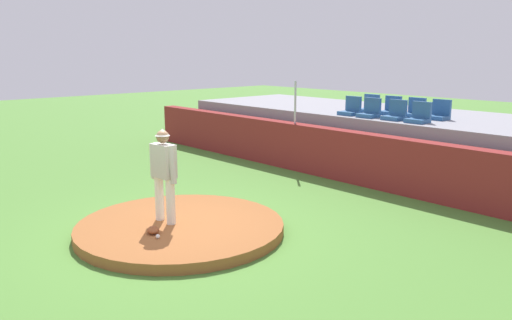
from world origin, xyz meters
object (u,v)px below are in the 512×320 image
Objects in this scene: fielding_glove at (153,230)px; pitcher at (164,169)px; stadium_chair_5 at (391,109)px; stadium_chair_7 at (439,113)px; stadium_chair_4 at (369,107)px; stadium_chair_0 at (351,109)px; stadium_chair_2 at (395,114)px; stadium_chair_3 at (419,116)px; stadium_chair_1 at (370,111)px; stadium_chair_6 at (415,111)px; baseball at (158,236)px.

pitcher is at bearing 155.79° from fielding_glove.
stadium_chair_5 is 1.00× the size of stadium_chair_7.
pitcher is at bearing 96.59° from stadium_chair_4.
stadium_chair_4 is at bearing -87.41° from stadium_chair_0.
stadium_chair_2 is 0.68m from stadium_chair_3.
stadium_chair_2 is at bearing -176.31° from stadium_chair_1.
stadium_chair_0 is at bearing -0.91° from stadium_chair_3.
stadium_chair_6 is 0.69m from stadium_chair_7.
stadium_chair_6 reaches higher than pitcher.
stadium_chair_2 and stadium_chair_6 have the same top height.
pitcher is 3.43× the size of stadium_chair_3.
stadium_chair_0 is 1.00× the size of stadium_chair_6.
stadium_chair_4 reaches higher than pitcher.
stadium_chair_3 and stadium_chair_5 have the same top height.
stadium_chair_7 is (1.29, 7.30, 0.53)m from pitcher.
stadium_chair_3 is at bearing -179.43° from stadium_chair_1.
stadium_chair_6 is (0.22, 7.79, 1.47)m from fielding_glove.
stadium_chair_1 and stadium_chair_6 have the same top height.
stadium_chair_4 is at bearing -0.77° from stadium_chair_6.
fielding_glove is at bearing 83.30° from stadium_chair_7.
fielding_glove is 0.60× the size of stadium_chair_0.
pitcher is 7.35m from stadium_chair_6.
stadium_chair_4 is (-1.22, 7.81, 1.47)m from fielding_glove.
fielding_glove is 0.60× the size of stadium_chair_4.
stadium_chair_7 is (0.69, -0.00, 0.00)m from stadium_chair_6.
stadium_chair_0 is at bearing 32.35° from stadium_chair_6.
stadium_chair_5 is (-1.39, 0.91, 0.00)m from stadium_chair_3.
stadium_chair_1 is (-0.15, 6.37, 0.53)m from pitcher.
baseball is 8.03m from stadium_chair_5.
stadium_chair_1 is 1.18m from stadium_chair_4.
stadium_chair_5 is at bearing 86.76° from pitcher.
stadium_chair_1 is 1.00× the size of stadium_chair_7.
stadium_chair_0 is 1.00× the size of stadium_chair_3.
stadium_chair_4 is at bearing 127.18° from fielding_glove.
fielding_glove is 7.08m from stadium_chair_3.
fielding_glove is 7.93m from stadium_chair_5.
stadium_chair_5 and stadium_chair_6 have the same top height.
stadium_chair_2 is 1.00× the size of stadium_chair_3.
stadium_chair_4 is 1.00× the size of stadium_chair_6.
baseball is 0.15× the size of stadium_chair_1.
stadium_chair_6 is (0.59, 7.30, 0.53)m from pitcher.
pitcher is 3.43× the size of stadium_chair_5.
stadium_chair_0 is 1.39m from stadium_chair_2.
stadium_chair_3 is at bearing 146.80° from stadium_chair_5.
baseball is at bearing 90.44° from stadium_chair_6.
stadium_chair_1 is at bearing 122.67° from fielding_glove.
stadium_chair_2 reaches higher than pitcher.
stadium_chair_4 is at bearing -2.37° from stadium_chair_5.
stadium_chair_2 is 0.88m from stadium_chair_6.
baseball is 8.01m from stadium_chair_6.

